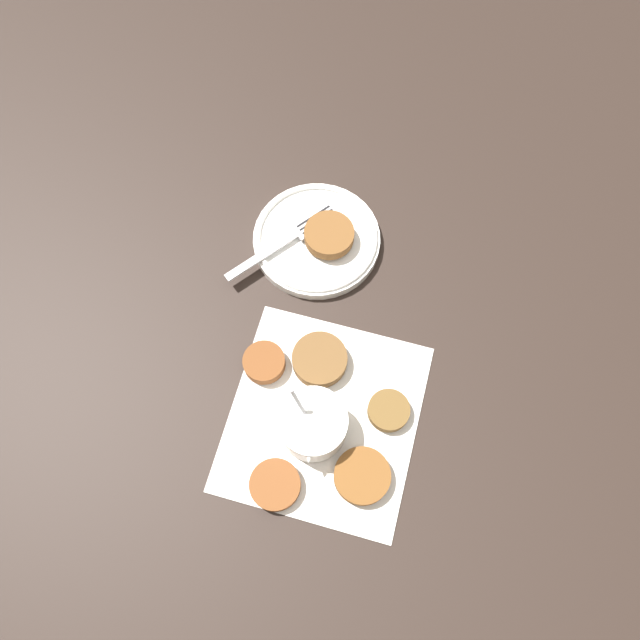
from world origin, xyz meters
TOP-DOWN VIEW (x-y plane):
  - ground_plane at (0.00, 0.00)m, footprint 4.00×4.00m
  - napkin at (-0.00, 0.03)m, footprint 0.31×0.29m
  - sauce_bowl at (0.02, 0.01)m, footprint 0.10×0.09m
  - fritter_0 at (-0.02, 0.11)m, footprint 0.06×0.06m
  - fritter_1 at (-0.08, 0.01)m, footprint 0.08×0.08m
  - fritter_2 at (0.07, 0.08)m, footprint 0.07×0.07m
  - fritter_3 at (-0.07, -0.06)m, footprint 0.06×0.06m
  - fritter_4 at (0.09, -0.03)m, footprint 0.07×0.07m
  - serving_plate at (-0.26, -0.01)m, footprint 0.19×0.19m
  - fritter_on_plate at (-0.26, 0.01)m, footprint 0.07×0.07m
  - fork at (-0.26, -0.04)m, footprint 0.15×0.16m

SIDE VIEW (x-z plane):
  - ground_plane at x=0.00m, z-range 0.00..0.00m
  - napkin at x=0.00m, z-range 0.00..0.00m
  - serving_plate at x=-0.26m, z-range 0.00..0.02m
  - fritter_4 at x=0.09m, z-range 0.00..0.02m
  - fritter_0 at x=-0.02m, z-range 0.00..0.02m
  - fritter_2 at x=0.07m, z-range 0.00..0.02m
  - fritter_3 at x=-0.07m, z-range 0.00..0.02m
  - fritter_1 at x=-0.08m, z-range 0.00..0.02m
  - fork at x=-0.26m, z-range 0.02..0.03m
  - sauce_bowl at x=0.02m, z-range -0.03..0.08m
  - fritter_on_plate at x=-0.26m, z-range 0.02..0.04m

